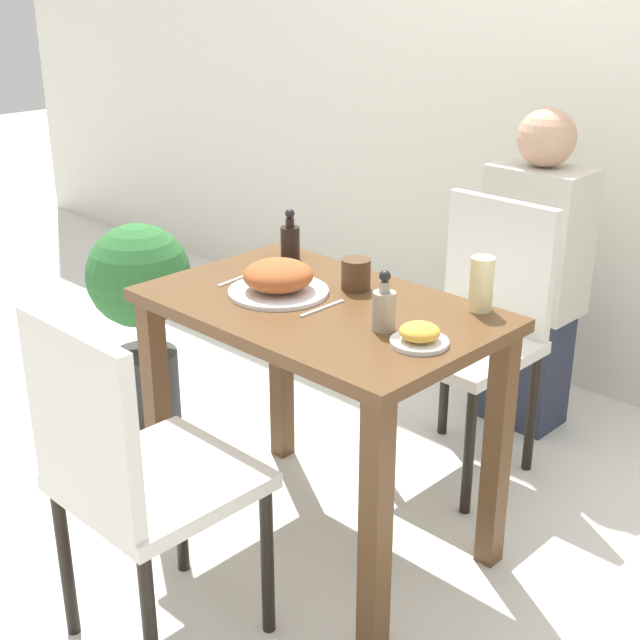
# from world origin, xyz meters

# --- Properties ---
(ground_plane) EXTENTS (16.00, 16.00, 0.00)m
(ground_plane) POSITION_xyz_m (0.00, 0.00, 0.00)
(ground_plane) COLOR silver
(wall_back) EXTENTS (8.00, 0.05, 2.60)m
(wall_back) POSITION_xyz_m (0.00, 1.49, 1.30)
(wall_back) COLOR silver
(wall_back) RESTS_ON ground_plane
(dining_table) EXTENTS (0.97, 0.61, 0.76)m
(dining_table) POSITION_xyz_m (0.00, 0.00, 0.62)
(dining_table) COLOR brown
(dining_table) RESTS_ON ground_plane
(chair_near) EXTENTS (0.42, 0.42, 0.91)m
(chair_near) POSITION_xyz_m (0.01, -0.65, 0.52)
(chair_near) COLOR silver
(chair_near) RESTS_ON ground_plane
(chair_far) EXTENTS (0.42, 0.42, 0.91)m
(chair_far) POSITION_xyz_m (0.06, 0.67, 0.52)
(chair_far) COLOR silver
(chair_far) RESTS_ON ground_plane
(food_plate) EXTENTS (0.28, 0.28, 0.10)m
(food_plate) POSITION_xyz_m (-0.13, -0.03, 0.80)
(food_plate) COLOR white
(food_plate) RESTS_ON dining_table
(side_plate) EXTENTS (0.14, 0.14, 0.06)m
(side_plate) POSITION_xyz_m (0.37, -0.03, 0.78)
(side_plate) COLOR white
(side_plate) RESTS_ON dining_table
(drink_cup) EXTENTS (0.08, 0.08, 0.09)m
(drink_cup) POSITION_xyz_m (-0.01, 0.15, 0.80)
(drink_cup) COLOR #4C331E
(drink_cup) RESTS_ON dining_table
(juice_glass) EXTENTS (0.06, 0.06, 0.15)m
(juice_glass) POSITION_xyz_m (0.34, 0.26, 0.83)
(juice_glass) COLOR beige
(juice_glass) RESTS_ON dining_table
(sauce_bottle) EXTENTS (0.06, 0.06, 0.16)m
(sauce_bottle) POSITION_xyz_m (0.25, -0.02, 0.82)
(sauce_bottle) COLOR gray
(sauce_bottle) RESTS_ON dining_table
(condiment_bottle) EXTENTS (0.06, 0.06, 0.16)m
(condiment_bottle) POSITION_xyz_m (-0.34, 0.22, 0.82)
(condiment_bottle) COLOR black
(condiment_bottle) RESTS_ON dining_table
(fork_utensil) EXTENTS (0.03, 0.17, 0.00)m
(fork_utensil) POSITION_xyz_m (-0.31, -0.03, 0.76)
(fork_utensil) COLOR silver
(fork_utensil) RESTS_ON dining_table
(spoon_utensil) EXTENTS (0.01, 0.16, 0.00)m
(spoon_utensil) POSITION_xyz_m (0.04, -0.03, 0.76)
(spoon_utensil) COLOR silver
(spoon_utensil) RESTS_ON dining_table
(potted_plant_left) EXTENTS (0.37, 0.37, 0.78)m
(potted_plant_left) POSITION_xyz_m (-0.95, 0.06, 0.48)
(potted_plant_left) COLOR #333333
(potted_plant_left) RESTS_ON ground_plane
(person_figure) EXTENTS (0.34, 0.22, 1.17)m
(person_figure) POSITION_xyz_m (0.03, 1.06, 0.58)
(person_figure) COLOR #2D3347
(person_figure) RESTS_ON ground_plane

